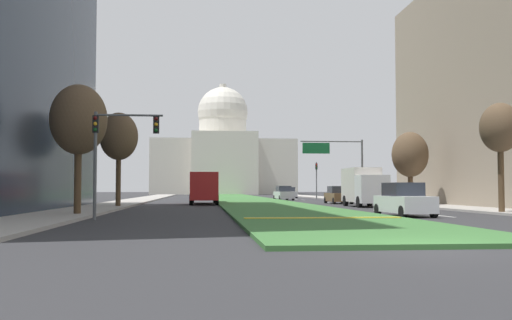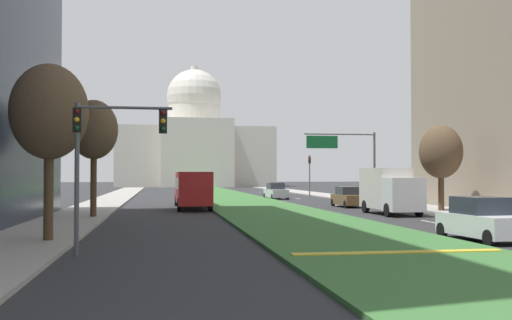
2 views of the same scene
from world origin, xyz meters
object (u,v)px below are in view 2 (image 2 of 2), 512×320
capitol_building (194,146)px  sedan_far_horizon (276,189)px  street_tree_left_mid (94,131)px  sedan_midblock (349,197)px  sedan_lead_stopped (482,220)px  traffic_light_far_right (310,170)px  box_truck_delivery (390,190)px  overhead_guide_sign (348,153)px  city_bus (192,187)px  street_tree_left_near (49,113)px  street_tree_right_mid (441,152)px  traffic_light_near_left (103,144)px  sedan_distant (276,192)px

capitol_building → sedan_far_horizon: 63.23m
street_tree_left_mid → sedan_midblock: size_ratio=1.64×
street_tree_left_mid → sedan_lead_stopped: street_tree_left_mid is taller
traffic_light_far_right → box_truck_delivery: size_ratio=0.81×
street_tree_left_mid → box_truck_delivery: size_ratio=1.16×
overhead_guide_sign → sedan_lead_stopped: overhead_guide_sign is taller
street_tree_left_mid → city_bus: 12.96m
street_tree_left_near → city_bus: size_ratio=0.65×
traffic_light_far_right → sedan_midblock: (-2.76, -24.37, -2.51)m
overhead_guide_sign → box_truck_delivery: size_ratio=1.02×
street_tree_right_mid → box_truck_delivery: size_ratio=0.99×
sedan_lead_stopped → city_bus: bearing=112.6°
street_tree_right_mid → traffic_light_far_right: bearing=92.8°
street_tree_left_near → street_tree_left_mid: (0.28, 13.40, 0.27)m
capitol_building → traffic_light_near_left: 122.69m
street_tree_left_mid → street_tree_right_mid: size_ratio=1.16×
traffic_light_near_left → capitol_building: bearing=85.4°
street_tree_left_near → sedan_midblock: street_tree_left_near is taller
traffic_light_far_right → sedan_lead_stopped: bearing=-96.1°
capitol_building → sedan_distant: capitol_building is taller
capitol_building → box_truck_delivery: capitol_building is taller
sedan_far_horizon → city_bus: bearing=-112.3°
street_tree_right_mid → sedan_distant: bearing=106.2°
capitol_building → traffic_light_near_left: bearing=-94.6°
sedan_lead_stopped → street_tree_left_mid: bearing=138.8°
street_tree_right_mid → sedan_lead_stopped: (-6.94, -17.63, -3.53)m
street_tree_left_mid → city_bus: (6.66, 10.48, -3.72)m
traffic_light_far_right → overhead_guide_sign: (-2.27, -22.58, 1.37)m
sedan_midblock → box_truck_delivery: 9.52m
capitol_building → street_tree_right_mid: size_ratio=5.67×
capitol_building → street_tree_left_near: (-12.26, -118.30, -4.41)m
street_tree_left_near → sedan_midblock: size_ratio=1.60×
traffic_light_far_right → street_tree_left_near: street_tree_left_near is taller
traffic_light_far_right → sedan_midblock: 24.66m
street_tree_right_mid → sedan_midblock: (-4.37, 8.04, -3.57)m
street_tree_left_mid → traffic_light_far_right: bearing=57.0°
sedan_lead_stopped → city_bus: size_ratio=0.40×
traffic_light_far_right → city_bus: bearing=-123.2°
traffic_light_far_right → sedan_far_horizon: size_ratio=1.17×
capitol_building → sedan_distant: size_ratio=7.95×
traffic_light_far_right → street_tree_left_mid: size_ratio=0.70×
street_tree_right_mid → sedan_far_horizon: size_ratio=1.44×
traffic_light_near_left → sedan_distant: 47.41m
street_tree_left_mid → street_tree_right_mid: bearing=5.8°
sedan_far_horizon → overhead_guide_sign: bearing=-89.1°
traffic_light_near_left → sedan_lead_stopped: size_ratio=1.17×
sedan_lead_stopped → sedan_distant: (-0.40, 42.87, -0.00)m
overhead_guide_sign → street_tree_right_mid: 10.57m
street_tree_right_mid → sedan_far_horizon: street_tree_right_mid is taller
sedan_lead_stopped → sedan_far_horizon: size_ratio=1.01×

